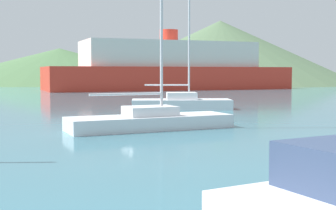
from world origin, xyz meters
TOP-DOWN VIEW (x-y plane):
  - sailboat_inner at (0.59, 17.05)m, footprint 7.03×3.55m
  - sailboat_middle at (3.96, 26.74)m, footprint 6.37×2.88m
  - ferry_distant at (9.24, 59.62)m, footprint 33.53×15.64m
  - hill_central at (-6.73, 98.37)m, footprint 54.09×54.09m
  - hill_east at (24.97, 88.51)m, footprint 53.11×53.11m

SIDE VIEW (x-z plane):
  - sailboat_inner at x=0.59m, z-range -4.55..5.38m
  - sailboat_middle at x=3.96m, z-range -4.46..5.36m
  - ferry_distant at x=9.24m, z-range -1.18..6.70m
  - hill_central at x=-6.73m, z-range 0.00..7.19m
  - hill_east at x=24.97m, z-range 0.00..12.46m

